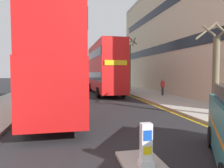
{
  "coord_description": "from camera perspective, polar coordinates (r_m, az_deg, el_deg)",
  "views": [
    {
      "loc": [
        -1.85,
        -0.42,
        2.49
      ],
      "look_at": [
        0.5,
        11.0,
        1.8
      ],
      "focal_mm": 32.79,
      "sensor_mm": 36.0,
      "label": 1
    }
  ],
  "objects": [
    {
      "name": "double_decker_bus_away",
      "position": [
        12.45,
        -14.51,
        5.76
      ],
      "size": [
        2.8,
        10.81,
        5.64
      ],
      "color": "red",
      "rests_on": "ground"
    },
    {
      "name": "kerb_line_outer",
      "position": [
        15.91,
        11.71,
        -5.68
      ],
      "size": [
        0.1,
        56.0,
        0.01
      ],
      "primitive_type": "cube",
      "color": "yellow",
      "rests_on": "ground"
    },
    {
      "name": "sidewalk_right",
      "position": [
        18.58,
        15.23,
        -4.22
      ],
      "size": [
        4.0,
        80.0,
        0.14
      ],
      "primitive_type": "cube",
      "color": "#ADA89E",
      "rests_on": "ground"
    },
    {
      "name": "street_tree_near",
      "position": [
        24.8,
        4.91,
        5.4
      ],
      "size": [
        1.64,
        1.64,
        6.59
      ],
      "color": "#6B6047",
      "rests_on": "sidewalk_right"
    },
    {
      "name": "kerb_line_inner",
      "position": [
        15.85,
        11.18,
        -5.71
      ],
      "size": [
        0.1,
        56.0,
        0.01
      ],
      "primitive_type": "cube",
      "color": "yellow",
      "rests_on": "ground"
    },
    {
      "name": "pedestrian_far",
      "position": [
        21.14,
        13.93,
        -0.8
      ],
      "size": [
        0.34,
        0.22,
        1.62
      ],
      "color": "#2D2D38",
      "rests_on": "sidewalk_right"
    },
    {
      "name": "double_decker_bus_oncoming",
      "position": [
        23.01,
        -2.1,
        4.72
      ],
      "size": [
        2.93,
        10.85,
        5.64
      ],
      "color": "red",
      "rests_on": "ground"
    },
    {
      "name": "traffic_island",
      "position": [
        5.66,
        9.4,
        -22.19
      ],
      "size": [
        1.1,
        2.2,
        0.1
      ],
      "primitive_type": "cube",
      "color": "#ADA89E",
      "rests_on": "ground"
    },
    {
      "name": "sidewalk_left",
      "position": [
        17.23,
        -27.27,
        -5.07
      ],
      "size": [
        4.0,
        80.0,
        0.14
      ],
      "primitive_type": "cube",
      "color": "#ADA89E",
      "rests_on": "ground"
    },
    {
      "name": "townhouse_terrace_right",
      "position": [
        27.96,
        22.33,
        11.94
      ],
      "size": [
        10.08,
        28.0,
        13.55
      ],
      "color": "beige",
      "rests_on": "ground"
    },
    {
      "name": "keep_left_bollard",
      "position": [
        5.44,
        9.47,
        -16.89
      ],
      "size": [
        0.36,
        0.28,
        1.11
      ],
      "color": "silver",
      "rests_on": "traffic_island"
    },
    {
      "name": "street_tree_mid",
      "position": [
        12.56,
        26.92,
        3.42
      ],
      "size": [
        1.74,
        1.42,
        5.3
      ],
      "color": "#6B6047",
      "rests_on": "sidewalk_right"
    }
  ]
}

